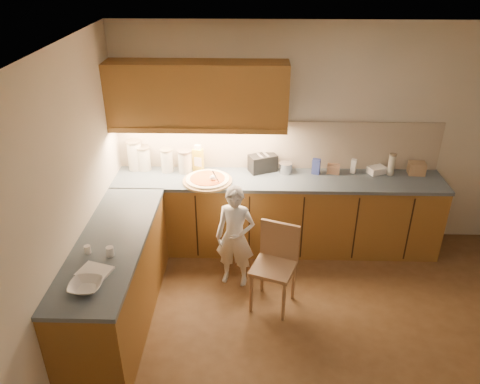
{
  "coord_description": "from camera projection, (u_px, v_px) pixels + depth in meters",
  "views": [
    {
      "loc": [
        -0.68,
        -3.09,
        3.29
      ],
      "look_at": [
        -0.8,
        1.2,
        1.0
      ],
      "focal_mm": 35.0,
      "sensor_mm": 36.0,
      "label": 1
    }
  ],
  "objects": [
    {
      "name": "backsplash",
      "position": [
        278.0,
        145.0,
        5.45
      ],
      "size": [
        3.75,
        0.02,
        0.58
      ],
      "primitive_type": "cube",
      "color": "#BEAD93",
      "rests_on": "l_counter"
    },
    {
      "name": "room",
      "position": [
        343.0,
        189.0,
        3.47
      ],
      "size": [
        4.54,
        4.5,
        2.62
      ],
      "color": "#55381D",
      "rests_on": "ground"
    },
    {
      "name": "card_box_a",
      "position": [
        333.0,
        169.0,
        5.43
      ],
      "size": [
        0.16,
        0.13,
        0.1
      ],
      "primitive_type": "cube",
      "rotation": [
        0.0,
        0.0,
        -0.2
      ],
      "color": "tan",
      "rests_on": "l_counter"
    },
    {
      "name": "tall_jar",
      "position": [
        392.0,
        164.0,
        5.36
      ],
      "size": [
        0.08,
        0.08,
        0.26
      ],
      "rotation": [
        0.0,
        0.0,
        0.41
      ],
      "color": "silver",
      "rests_on": "l_counter"
    },
    {
      "name": "mixing_bowl",
      "position": [
        86.0,
        286.0,
        3.6
      ],
      "size": [
        0.26,
        0.26,
        0.06
      ],
      "primitive_type": "imported",
      "rotation": [
        0.0,
        0.0,
        -0.03
      ],
      "color": "silver",
      "rests_on": "l_counter"
    },
    {
      "name": "pizza_on_board",
      "position": [
        208.0,
        180.0,
        5.24
      ],
      "size": [
        0.56,
        0.56,
        0.22
      ],
      "rotation": [
        0.0,
        0.0,
        -0.4
      ],
      "color": "tan",
      "rests_on": "l_counter"
    },
    {
      "name": "spice_jar_b",
      "position": [
        110.0,
        251.0,
        3.99
      ],
      "size": [
        0.09,
        0.09,
        0.09
      ],
      "primitive_type": "cylinder",
      "rotation": [
        0.0,
        0.0,
        -0.39
      ],
      "color": "silver",
      "rests_on": "l_counter"
    },
    {
      "name": "l_counter",
      "position": [
        229.0,
        233.0,
        5.17
      ],
      "size": [
        3.77,
        2.62,
        0.92
      ],
      "color": "olive",
      "rests_on": "ground"
    },
    {
      "name": "blue_box",
      "position": [
        316.0,
        167.0,
        5.4
      ],
      "size": [
        0.11,
        0.09,
        0.18
      ],
      "primitive_type": "cube",
      "rotation": [
        0.0,
        0.0,
        -0.32
      ],
      "color": "#314095",
      "rests_on": "l_counter"
    },
    {
      "name": "wooden_chair",
      "position": [
        276.0,
        260.0,
        4.63
      ],
      "size": [
        0.51,
        0.51,
        0.88
      ],
      "rotation": [
        0.0,
        0.0,
        -0.35
      ],
      "color": "tan",
      "rests_on": "ground"
    },
    {
      "name": "steel_pot",
      "position": [
        286.0,
        168.0,
        5.44
      ],
      "size": [
        0.16,
        0.16,
        0.12
      ],
      "color": "#B1B0B5",
      "rests_on": "l_counter"
    },
    {
      "name": "flat_pack",
      "position": [
        377.0,
        170.0,
        5.43
      ],
      "size": [
        0.24,
        0.21,
        0.08
      ],
      "primitive_type": "cube",
      "rotation": [
        0.0,
        0.0,
        0.43
      ],
      "color": "white",
      "rests_on": "l_counter"
    },
    {
      "name": "toaster",
      "position": [
        263.0,
        163.0,
        5.46
      ],
      "size": [
        0.36,
        0.29,
        0.21
      ],
      "rotation": [
        0.0,
        0.0,
        0.41
      ],
      "color": "black",
      "rests_on": "l_counter"
    },
    {
      "name": "oil_jug",
      "position": [
        198.0,
        159.0,
        5.42
      ],
      "size": [
        0.13,
        0.11,
        0.33
      ],
      "rotation": [
        0.0,
        0.0,
        -0.28
      ],
      "color": "gold",
      "rests_on": "l_counter"
    },
    {
      "name": "white_bottle",
      "position": [
        353.0,
        166.0,
        5.42
      ],
      "size": [
        0.07,
        0.07,
        0.17
      ],
      "primitive_type": "cube",
      "rotation": [
        0.0,
        0.0,
        -0.41
      ],
      "color": "white",
      "rests_on": "l_counter"
    },
    {
      "name": "card_box_b",
      "position": [
        417.0,
        168.0,
        5.4
      ],
      "size": [
        0.19,
        0.16,
        0.14
      ],
      "primitive_type": "cube",
      "rotation": [
        0.0,
        0.0,
        -0.09
      ],
      "color": "tan",
      "rests_on": "l_counter"
    },
    {
      "name": "canister_c",
      "position": [
        167.0,
        160.0,
        5.43
      ],
      "size": [
        0.15,
        0.15,
        0.28
      ],
      "rotation": [
        0.0,
        0.0,
        -0.34
      ],
      "color": "white",
      "rests_on": "l_counter"
    },
    {
      "name": "canister_b",
      "position": [
        144.0,
        158.0,
        5.47
      ],
      "size": [
        0.16,
        0.16,
        0.29
      ],
      "rotation": [
        0.0,
        0.0,
        0.07
      ],
      "color": "silver",
      "rests_on": "l_counter"
    },
    {
      "name": "upper_cabinets",
      "position": [
        198.0,
        95.0,
        5.03
      ],
      "size": [
        1.95,
        0.36,
        0.73
      ],
      "color": "olive",
      "rests_on": "ground"
    },
    {
      "name": "canister_d",
      "position": [
        185.0,
        161.0,
        5.41
      ],
      "size": [
        0.17,
        0.17,
        0.27
      ],
      "rotation": [
        0.0,
        0.0,
        0.38
      ],
      "color": "beige",
      "rests_on": "l_counter"
    },
    {
      "name": "child",
      "position": [
        235.0,
        237.0,
        4.89
      ],
      "size": [
        0.46,
        0.35,
        1.15
      ],
      "primitive_type": "imported",
      "rotation": [
        0.0,
        0.0,
        -0.2
      ],
      "color": "white",
      "rests_on": "ground"
    },
    {
      "name": "spice_jar_a",
      "position": [
        87.0,
        249.0,
        4.03
      ],
      "size": [
        0.06,
        0.06,
        0.07
      ],
      "primitive_type": "cylinder",
      "rotation": [
        0.0,
        0.0,
        0.09
      ],
      "color": "silver",
      "rests_on": "l_counter"
    },
    {
      "name": "canister_a",
      "position": [
        135.0,
        155.0,
        5.47
      ],
      "size": [
        0.18,
        0.18,
        0.36
      ],
      "rotation": [
        0.0,
        0.0,
        0.21
      ],
      "color": "beige",
      "rests_on": "l_counter"
    },
    {
      "name": "dough_cloth",
      "position": [
        95.0,
        271.0,
        3.8
      ],
      "size": [
        0.3,
        0.27,
        0.02
      ],
      "primitive_type": "cube",
      "rotation": [
        0.0,
        0.0,
        -0.3
      ],
      "color": "silver",
      "rests_on": "l_counter"
    }
  ]
}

